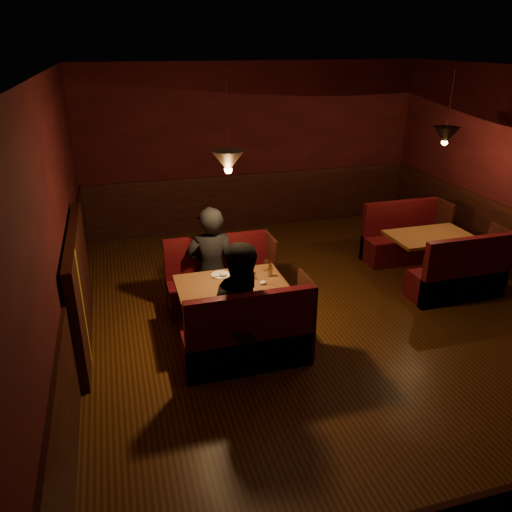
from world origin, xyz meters
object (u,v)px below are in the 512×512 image
object	(u,v)px
second_table	(429,246)
diner_b	(246,291)
main_bench_near	(250,342)
main_table	(232,294)
second_bench_far	(403,241)
second_bench_near	(460,278)
diner_a	(211,247)
main_bench_far	(221,284)

from	to	relation	value
second_table	diner_b	xyz separation A→B (m)	(-3.09, -1.33, 0.37)
main_bench_near	diner_b	distance (m)	0.57
main_table	second_bench_far	distance (m)	3.41
main_table	second_bench_near	size ratio (longest dim) A/B	0.96
second_bench_near	diner_a	world-z (taller)	diner_a
diner_a	second_bench_far	bearing A→B (deg)	-160.17
main_table	diner_a	distance (m)	0.73
main_bench_near	second_bench_far	xyz separation A→B (m)	(3.09, 2.09, -0.00)
main_bench_near	diner_a	xyz separation A→B (m)	(-0.12, 1.34, 0.57)
main_bench_far	diner_a	xyz separation A→B (m)	(-0.12, -0.06, 0.57)
diner_a	main_bench_near	bearing A→B (deg)	102.01
second_bench_far	diner_a	xyz separation A→B (m)	(-3.21, -0.75, 0.57)
second_bench_near	diner_b	distance (m)	3.23
main_bench_near	second_bench_near	xyz separation A→B (m)	(3.09, 0.70, -0.00)
second_table	diner_b	bearing A→B (deg)	-156.74
second_bench_near	diner_b	size ratio (longest dim) A/B	0.75
main_bench_far	main_bench_near	distance (m)	1.40
main_bench_near	second_bench_far	world-z (taller)	main_bench_near
second_bench_near	diner_b	xyz separation A→B (m)	(-3.11, -0.63, 0.57)
main_bench_near	second_table	world-z (taller)	main_bench_near
main_bench_far	main_table	bearing A→B (deg)	-91.18
second_table	diner_b	world-z (taller)	diner_b
main_bench_far	diner_a	distance (m)	0.58
second_bench_near	diner_b	bearing A→B (deg)	-168.54
diner_a	diner_b	bearing A→B (deg)	101.35
main_bench_far	diner_a	world-z (taller)	diner_a
diner_b	second_bench_near	bearing A→B (deg)	-2.50
second_bench_far	second_bench_near	bearing A→B (deg)	-90.00
second_bench_near	second_bench_far	bearing A→B (deg)	90.00
main_bench_near	diner_b	size ratio (longest dim) A/B	0.79
main_table	second_table	size ratio (longest dim) A/B	1.06
second_bench_near	main_table	bearing A→B (deg)	179.91
main_table	second_table	xyz separation A→B (m)	(3.08, 0.69, -0.02)
main_table	diner_b	distance (m)	0.73
main_bench_near	diner_b	world-z (taller)	diner_b
diner_a	second_bench_near	bearing A→B (deg)	175.44
main_bench_far	second_table	distance (m)	3.07
main_table	diner_b	bearing A→B (deg)	-90.58
main_bench_far	second_bench_far	distance (m)	3.17
main_bench_far	diner_a	bearing A→B (deg)	-153.35
main_bench_far	diner_a	size ratio (longest dim) A/B	0.79
second_bench_far	second_bench_near	xyz separation A→B (m)	(0.00, -1.39, 0.00)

